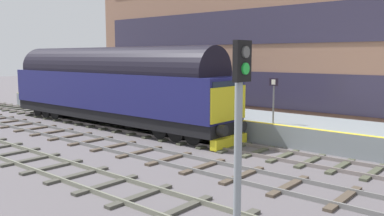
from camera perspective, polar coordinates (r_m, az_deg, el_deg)
name	(u,v)px	position (r m, az deg, el deg)	size (l,w,h in m)	color
ground_plane	(204,143)	(19.57, 1.77, -4.97)	(140.00, 140.00, 0.00)	#5E585D
track_main	(204,142)	(19.56, 1.77, -4.81)	(2.50, 60.00, 0.15)	gray
track_adjacent_west	(154,155)	(17.11, -5.39, -6.62)	(2.50, 60.00, 0.15)	slate
track_adjacent_far_west	(78,175)	(14.85, -15.87, -9.07)	(2.50, 60.00, 0.15)	gray
station_platform	(245,123)	(22.35, 7.54, -2.17)	(4.00, 44.00, 1.01)	gray
station_building	(288,31)	(27.11, 13.37, 10.60)	(4.95, 31.14, 11.59)	#986D56
diesel_locomotive	(110,85)	(24.26, -11.47, 3.21)	(2.74, 17.44, 4.68)	black
signal_post_mid	(239,137)	(7.14, 6.66, -4.11)	(0.44, 0.22, 4.46)	gray
platform_number_sign	(274,94)	(19.41, 11.46, 2.00)	(0.10, 0.44, 2.14)	slate
waiting_passenger	(214,94)	(23.48, 3.10, 2.02)	(0.38, 0.51, 1.64)	#243033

